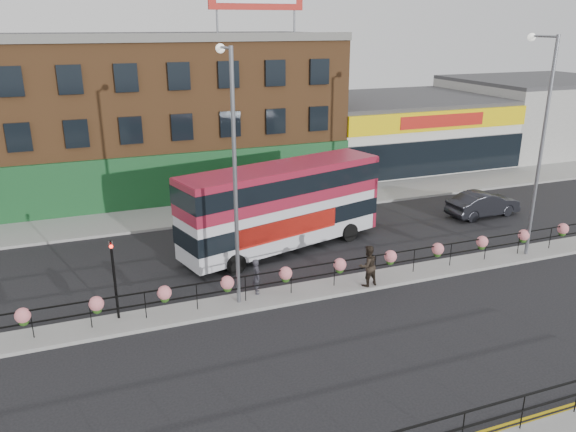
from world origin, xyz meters
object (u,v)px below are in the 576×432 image
object	(u,v)px
lamp_column_west	(233,158)
pedestrian_b	(368,266)
lamp_column_east	(540,129)
double_decker_bus	(283,199)
pedestrian_a	(257,276)
car	(483,204)

from	to	relation	value
lamp_column_west	pedestrian_b	bearing A→B (deg)	-7.64
pedestrian_b	lamp_column_east	world-z (taller)	lamp_column_east
double_decker_bus	pedestrian_b	world-z (taller)	double_decker_bus
pedestrian_a	lamp_column_west	size ratio (longest dim) A/B	0.15
double_decker_bus	pedestrian_a	bearing A→B (deg)	-122.16
double_decker_bus	lamp_column_west	distance (m)	7.03
pedestrian_b	lamp_column_west	size ratio (longest dim) A/B	0.18
car	lamp_column_west	distance (m)	18.40
double_decker_bus	pedestrian_a	size ratio (longest dim) A/B	7.23
double_decker_bus	lamp_column_west	size ratio (longest dim) A/B	1.10
car	lamp_column_east	distance (m)	8.13
pedestrian_a	pedestrian_b	distance (m)	4.80
double_decker_bus	car	world-z (taller)	double_decker_bus
car	pedestrian_b	world-z (taller)	pedestrian_b
car	lamp_column_west	size ratio (longest dim) A/B	0.46
pedestrian_a	lamp_column_west	world-z (taller)	lamp_column_west
car	pedestrian_b	bearing A→B (deg)	115.32
car	pedestrian_a	distance (m)	16.62
lamp_column_west	lamp_column_east	xyz separation A→B (m)	(14.68, -0.17, 0.17)
double_decker_bus	car	xyz separation A→B (m)	(12.94, 0.59, -1.94)
double_decker_bus	car	bearing A→B (deg)	2.59
pedestrian_a	lamp_column_east	size ratio (longest dim) A/B	0.15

